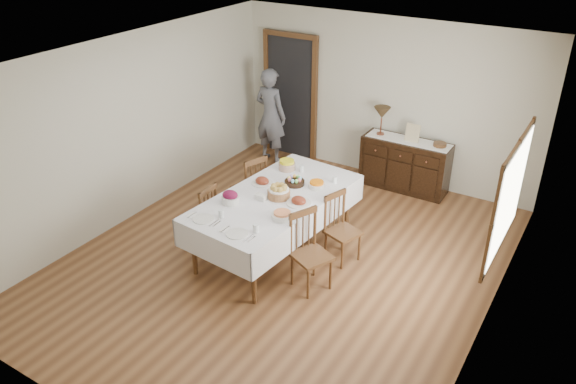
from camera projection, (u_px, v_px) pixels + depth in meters
The scene contains 26 objects.
ground at pixel (284, 260), 7.24m from camera, with size 6.00×6.00×0.00m, color brown.
room_shell at pixel (292, 129), 6.86m from camera, with size 5.02×6.02×2.65m.
dining_table at pixel (275, 203), 7.11m from camera, with size 1.42×2.47×0.82m.
chair_left_near at pixel (202, 217), 7.30m from camera, with size 0.40×0.40×0.92m.
chair_left_far at pixel (251, 186), 8.02m from camera, with size 0.51×0.51×0.96m.
chair_right_near at pixel (309, 250), 6.56m from camera, with size 0.53×0.53×0.97m.
chair_right_far at pixel (341, 227), 7.08m from camera, with size 0.48×0.48×0.91m.
sideboard at pixel (405, 165), 8.84m from camera, with size 1.37×0.50×0.82m.
person at pixel (271, 113), 9.57m from camera, with size 0.55×0.35×1.77m, color slate.
bread_basket at pixel (279, 192), 7.00m from camera, with size 0.29×0.29×0.18m.
egg_basket at pixel (295, 182), 7.33m from camera, with size 0.26×0.26×0.11m.
ham_platter_a at pixel (262, 181), 7.36m from camera, with size 0.28×0.28×0.11m.
ham_platter_b at pixel (299, 201), 6.88m from camera, with size 0.31×0.31×0.11m.
beet_bowl at pixel (230, 197), 6.88m from camera, with size 0.22×0.22×0.16m.
carrot_bowl at pixel (317, 185), 7.25m from camera, with size 0.22×0.22×0.09m.
pineapple_bowl at pixel (287, 165), 7.72m from camera, with size 0.23×0.23×0.14m.
casserole_dish at pixel (282, 215), 6.57m from camera, with size 0.27×0.27×0.08m.
butter_dish at pixel (261, 197), 6.97m from camera, with size 0.15×0.10×0.07m.
setting_left at pixel (209, 217), 6.56m from camera, with size 0.43×0.31×0.10m.
setting_right at pixel (243, 232), 6.28m from camera, with size 0.43×0.31×0.10m.
glass_far_a at pixel (302, 169), 7.66m from camera, with size 0.06×0.06×0.10m.
glass_far_b at pixel (335, 180), 7.37m from camera, with size 0.06×0.06×0.09m.
runner at pixel (409, 140), 8.64m from camera, with size 1.30×0.35×0.01m.
table_lamp at pixel (382, 113), 8.68m from camera, with size 0.26×0.26×0.46m.
picture_frame at pixel (413, 133), 8.54m from camera, with size 0.22×0.08×0.28m.
deco_bowl at pixel (440, 145), 8.42m from camera, with size 0.20×0.20×0.06m.
Camera 1 is at (3.18, -5.07, 4.17)m, focal length 35.00 mm.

